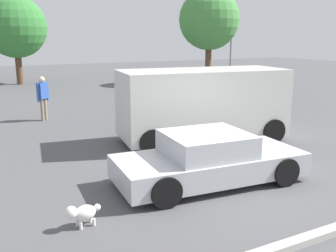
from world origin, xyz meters
TOP-DOWN VIEW (x-y plane):
  - ground_plane at (0.00, 0.00)m, footprint 80.00×80.00m
  - sedan_foreground at (-0.32, 0.18)m, footprint 4.39×2.17m
  - dog at (-3.42, -0.54)m, footprint 0.66×0.32m
  - van_white at (1.52, 3.26)m, footprint 5.35×2.82m
  - pedestrian at (-2.32, 8.74)m, footprint 0.49×0.42m
  - parking_curb at (0.00, -2.75)m, footprint 6.37×0.20m
  - light_post_mid at (13.34, 17.53)m, footprint 0.44×0.44m
  - tree_back_left at (-1.53, 21.66)m, footprint 4.13×4.13m
  - tree_back_center at (10.20, 15.91)m, footprint 4.11×4.11m

SIDE VIEW (x-z plane):
  - ground_plane at x=0.00m, z-range 0.00..0.00m
  - parking_curb at x=0.00m, z-range 0.00..0.12m
  - dog at x=-3.42m, z-range 0.05..0.48m
  - sedan_foreground at x=-0.32m, z-range -0.04..1.12m
  - pedestrian at x=-2.32m, z-range 0.17..1.90m
  - van_white at x=1.52m, z-range 0.09..2.34m
  - tree_back_left at x=-1.53m, z-range 0.88..6.80m
  - tree_back_center at x=10.20m, z-range 1.13..7.54m
  - light_post_mid at x=13.34m, z-range 1.18..8.01m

